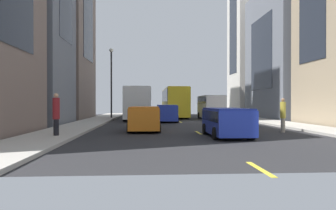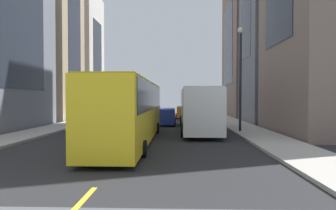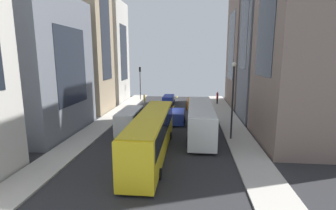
% 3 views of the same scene
% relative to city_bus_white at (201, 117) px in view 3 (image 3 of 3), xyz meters
% --- Properties ---
extents(ground_plane, '(43.02, 43.02, 0.00)m').
position_rel_city_bus_white_xyz_m(ground_plane, '(4.03, -5.40, -2.01)').
color(ground_plane, '#28282B').
extents(sidewalk_west, '(2.90, 44.00, 0.15)m').
position_rel_city_bus_white_xyz_m(sidewalk_west, '(-4.03, -5.40, -1.93)').
color(sidewalk_west, '#B2ADA3').
rests_on(sidewalk_west, ground).
extents(sidewalk_east, '(2.90, 44.00, 0.15)m').
position_rel_city_bus_white_xyz_m(sidewalk_east, '(12.09, -5.40, -1.93)').
color(sidewalk_east, '#B2ADA3').
rests_on(sidewalk_east, ground).
extents(lane_stripe_0, '(0.16, 2.00, 0.01)m').
position_rel_city_bus_white_xyz_m(lane_stripe_0, '(4.03, -26.40, -2.00)').
color(lane_stripe_0, yellow).
rests_on(lane_stripe_0, ground).
extents(lane_stripe_1, '(0.16, 2.00, 0.01)m').
position_rel_city_bus_white_xyz_m(lane_stripe_1, '(4.03, -15.90, -2.00)').
color(lane_stripe_1, yellow).
rests_on(lane_stripe_1, ground).
extents(lane_stripe_2, '(0.16, 2.00, 0.01)m').
position_rel_city_bus_white_xyz_m(lane_stripe_2, '(4.03, -5.40, -2.00)').
color(lane_stripe_2, yellow).
rests_on(lane_stripe_2, ground).
extents(lane_stripe_3, '(0.16, 2.00, 0.01)m').
position_rel_city_bus_white_xyz_m(lane_stripe_3, '(4.03, 5.10, -2.00)').
color(lane_stripe_3, yellow).
rests_on(lane_stripe_3, ground).
extents(building_west_0, '(9.61, 11.64, 20.43)m').
position_rel_city_bus_white_xyz_m(building_west_0, '(-10.44, -18.95, 8.20)').
color(building_west_0, '#7A665B').
rests_on(building_west_0, ground).
extents(building_west_1, '(6.56, 7.29, 30.42)m').
position_rel_city_bus_white_xyz_m(building_west_1, '(-8.93, -8.19, 13.20)').
color(building_west_1, slate).
rests_on(building_west_1, ground).
extents(building_east_0, '(9.67, 7.96, 18.27)m').
position_rel_city_bus_white_xyz_m(building_east_0, '(18.53, -20.40, 7.13)').
color(building_east_0, beige).
rests_on(building_east_0, ground).
extents(building_east_1, '(9.48, 7.23, 22.34)m').
position_rel_city_bus_white_xyz_m(building_east_1, '(18.43, -10.72, 9.16)').
color(building_east_1, tan).
rests_on(building_east_1, ground).
extents(building_east_2, '(8.76, 11.85, 14.75)m').
position_rel_city_bus_white_xyz_m(building_east_2, '(18.08, 0.48, 5.36)').
color(building_east_2, slate).
rests_on(building_east_2, ground).
extents(city_bus_white, '(2.80, 11.75, 3.35)m').
position_rel_city_bus_white_xyz_m(city_bus_white, '(0.00, 0.00, 0.00)').
color(city_bus_white, silver).
rests_on(city_bus_white, ground).
extents(streetcar_yellow, '(2.70, 13.92, 3.59)m').
position_rel_city_bus_white_xyz_m(streetcar_yellow, '(4.34, 5.90, 0.12)').
color(streetcar_yellow, yellow).
rests_on(streetcar_yellow, ground).
extents(delivery_van_white, '(2.25, 5.84, 2.58)m').
position_rel_city_bus_white_xyz_m(delivery_van_white, '(7.85, -0.45, -0.49)').
color(delivery_van_white, white).
rests_on(delivery_van_white, ground).
extents(car_orange_0, '(2.01, 4.53, 1.55)m').
position_rel_city_bus_white_xyz_m(car_orange_0, '(0.78, -14.42, -1.09)').
color(car_orange_0, orange).
rests_on(car_orange_0, ground).
extents(car_blue_1, '(2.03, 4.50, 1.51)m').
position_rel_city_bus_white_xyz_m(car_blue_1, '(5.16, -18.22, -1.12)').
color(car_blue_1, '#2338AD').
rests_on(car_blue_1, ground).
extents(car_blue_2, '(1.94, 4.25, 1.60)m').
position_rel_city_bus_white_xyz_m(car_blue_2, '(2.77, -4.96, -1.06)').
color(car_blue_2, '#2338AD').
rests_on(car_blue_2, ground).
extents(pedestrian_crossing_mid, '(0.34, 0.34, 2.07)m').
position_rel_city_bus_white_xyz_m(pedestrian_crossing_mid, '(9.16, -16.00, -0.90)').
color(pedestrian_crossing_mid, gray).
rests_on(pedestrian_crossing_mid, ground).
extents(pedestrian_waiting_curb, '(0.35, 0.35, 2.12)m').
position_rel_city_bus_white_xyz_m(pedestrian_waiting_curb, '(-3.58, -18.47, -0.73)').
color(pedestrian_waiting_curb, black).
rests_on(pedestrian_waiting_curb, ground).
extents(traffic_light_near_corner, '(0.32, 0.44, 6.33)m').
position_rel_city_bus_white_xyz_m(traffic_light_near_corner, '(11.04, -21.84, 2.51)').
color(traffic_light_near_corner, black).
rests_on(traffic_light_near_corner, ground).
extents(streetlamp_near, '(0.44, 0.44, 7.74)m').
position_rel_city_bus_white_xyz_m(streetlamp_near, '(-3.08, 1.20, 2.83)').
color(streetlamp_near, black).
rests_on(streetlamp_near, ground).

